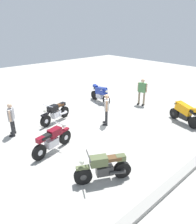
% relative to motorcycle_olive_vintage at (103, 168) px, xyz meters
% --- Properties ---
extents(ground_plane, '(40.00, 40.00, 0.00)m').
position_rel_motorcycle_olive_vintage_xyz_m(ground_plane, '(-2.86, -2.93, -0.49)').
color(ground_plane, '#ADAAA3').
extents(curb_edge, '(14.00, 0.30, 0.15)m').
position_rel_motorcycle_olive_vintage_xyz_m(curb_edge, '(-2.86, 1.67, -0.41)').
color(curb_edge, gray).
rests_on(curb_edge, ground).
extents(motorcycle_olive_vintage, '(1.80, 1.08, 1.07)m').
position_rel_motorcycle_olive_vintage_xyz_m(motorcycle_olive_vintage, '(0.00, 0.00, 0.00)').
color(motorcycle_olive_vintage, black).
rests_on(motorcycle_olive_vintage, ground).
extents(motorcycle_black_cruiser, '(2.04, 0.81, 1.09)m').
position_rel_motorcycle_olive_vintage_xyz_m(motorcycle_black_cruiser, '(-1.30, -5.12, 0.03)').
color(motorcycle_black_cruiser, black).
rests_on(motorcycle_black_cruiser, ground).
extents(motorcycle_orange_sportbike, '(0.86, 1.93, 1.14)m').
position_rel_motorcycle_olive_vintage_xyz_m(motorcycle_orange_sportbike, '(-6.27, -0.44, 0.11)').
color(motorcycle_orange_sportbike, black).
rests_on(motorcycle_orange_sportbike, ground).
extents(motorcycle_blue_sportbike, '(0.70, 1.96, 1.14)m').
position_rel_motorcycle_olive_vintage_xyz_m(motorcycle_blue_sportbike, '(-5.26, -5.88, 0.11)').
color(motorcycle_blue_sportbike, black).
rests_on(motorcycle_blue_sportbike, ground).
extents(motorcycle_maroon_cruiser, '(2.06, 0.76, 1.09)m').
position_rel_motorcycle_olive_vintage_xyz_m(motorcycle_maroon_cruiser, '(0.33, -2.68, 0.03)').
color(motorcycle_maroon_cruiser, black).
rests_on(motorcycle_maroon_cruiser, ground).
extents(person_in_white_shirt, '(0.53, 0.55, 1.63)m').
position_rel_motorcycle_olive_vintage_xyz_m(person_in_white_shirt, '(-3.11, -3.08, 0.44)').
color(person_in_white_shirt, '#262628').
rests_on(person_in_white_shirt, ground).
extents(person_in_green_shirt, '(0.40, 0.66, 1.73)m').
position_rel_motorcycle_olive_vintage_xyz_m(person_in_green_shirt, '(-6.85, -3.67, 0.50)').
color(person_in_green_shirt, gray).
rests_on(person_in_green_shirt, ground).
extents(person_in_gray_shirt, '(0.47, 0.58, 1.58)m').
position_rel_motorcycle_olive_vintage_xyz_m(person_in_gray_shirt, '(0.98, -5.17, 0.40)').
color(person_in_gray_shirt, '#262628').
rests_on(person_in_gray_shirt, ground).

